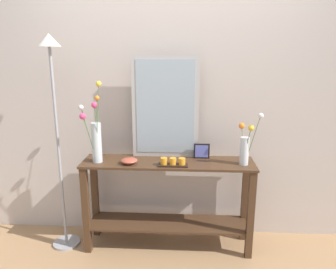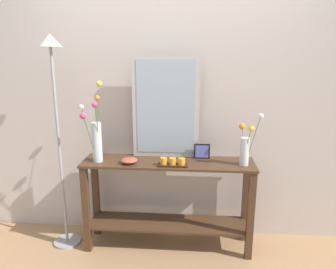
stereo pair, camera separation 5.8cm
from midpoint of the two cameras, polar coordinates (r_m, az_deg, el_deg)
name	(u,v)px [view 2 (the right image)]	position (r m, az deg, el deg)	size (l,w,h in m)	color
ground_plane	(168,245)	(3.09, 0.57, -19.19)	(7.00, 6.00, 0.02)	#A87F56
wall_back	(171,93)	(2.90, 1.06, 7.43)	(6.40, 0.08, 2.70)	beige
console_table	(168,195)	(2.85, 0.59, -10.79)	(1.47, 0.36, 0.80)	#472D1C
mirror_leaning	(166,107)	(2.77, 0.20, 4.90)	(0.58, 0.03, 0.89)	#B7B2AD
tall_vase_left	(96,135)	(2.73, -12.17, -0.12)	(0.19, 0.21, 0.68)	silver
vase_right	(246,146)	(2.68, 14.30, -1.97)	(0.16, 0.19, 0.45)	silver
candle_tray	(173,163)	(2.62, 1.46, -5.03)	(0.24, 0.09, 0.07)	black
picture_frame_small	(202,151)	(2.80, 6.67, -3.00)	(0.14, 0.01, 0.13)	black
decorative_bowl	(129,160)	(2.69, -6.34, -4.61)	(0.14, 0.14, 0.05)	#B24C38
floor_lamp	(56,109)	(2.80, -18.83, 4.29)	(0.24, 0.24, 1.85)	#9E9EA3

